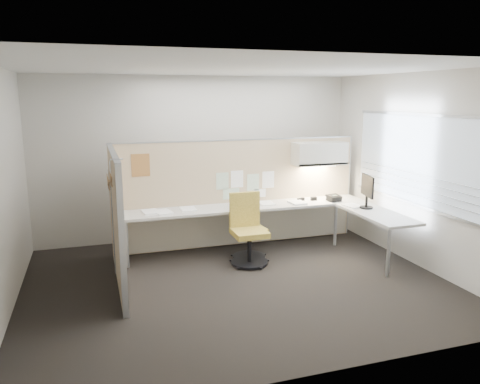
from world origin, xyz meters
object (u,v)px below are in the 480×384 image
object	(u,v)px
desk	(271,214)
monitor	(367,189)
phone	(334,198)
chair_left	(248,232)
chair_right	(247,229)

from	to	relation	value
desk	monitor	distance (m)	1.55
monitor	phone	bearing A→B (deg)	34.77
chair_left	chair_right	world-z (taller)	chair_left
chair_left	phone	xyz separation A→B (m)	(1.68, 0.47, 0.30)
chair_left	monitor	distance (m)	2.00
chair_right	phone	distance (m)	1.65
desk	monitor	size ratio (longest dim) A/B	7.65
chair_left	monitor	bearing A→B (deg)	-4.26
chair_right	chair_left	bearing A→B (deg)	-112.10
monitor	phone	size ratio (longest dim) A/B	2.27
desk	phone	bearing A→B (deg)	0.63
monitor	phone	distance (m)	0.70
chair_left	phone	bearing A→B (deg)	15.53
phone	desk	bearing A→B (deg)	173.19
chair_left	desk	bearing A→B (deg)	39.84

